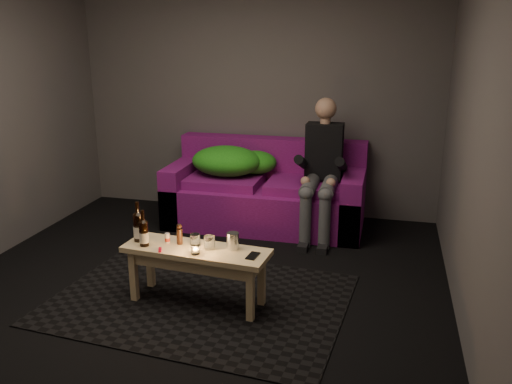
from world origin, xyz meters
TOP-DOWN VIEW (x-y plane):
  - floor at (0.00, 0.00)m, footprint 4.50×4.50m
  - room at (0.00, 0.47)m, footprint 4.50×4.50m
  - rug at (0.11, -0.00)m, footprint 2.34×1.79m
  - sofa at (0.21, 1.82)m, footprint 2.04×0.92m
  - green_blanket at (-0.16, 1.81)m, footprint 0.90×0.61m
  - person at (0.81, 1.65)m, footprint 0.37×0.85m
  - coffee_table at (0.11, -0.05)m, footprint 1.13×0.45m
  - beer_bottle_a at (-0.37, -0.02)m, footprint 0.08×0.08m
  - beer_bottle_b at (-0.29, -0.10)m, footprint 0.07×0.07m
  - salt_shaker at (-0.14, -0.01)m, footprint 0.04×0.04m
  - pepper_mill at (-0.04, -0.00)m, footprint 0.06×0.06m
  - tumbler_back at (0.08, 0.00)m, footprint 0.09×0.09m
  - tealight at (0.14, -0.15)m, footprint 0.06×0.06m
  - tumbler_front at (0.21, -0.04)m, footprint 0.10×0.10m
  - steel_cup at (0.38, 0.00)m, footprint 0.10×0.10m
  - smartphone at (0.55, -0.10)m, footprint 0.08×0.15m
  - red_lighter at (-0.13, -0.16)m, footprint 0.05×0.08m

SIDE VIEW (x-z plane):
  - floor at x=0.00m, z-range 0.00..0.00m
  - rug at x=0.11m, z-range 0.00..0.01m
  - sofa at x=0.21m, z-range -0.12..0.76m
  - coffee_table at x=0.11m, z-range 0.15..0.60m
  - smartphone at x=0.55m, z-range 0.45..0.46m
  - red_lighter at x=-0.13m, z-range 0.45..0.46m
  - tealight at x=0.14m, z-range 0.45..0.50m
  - salt_shaker at x=-0.14m, z-range 0.45..0.53m
  - tumbler_back at x=0.08m, z-range 0.45..0.54m
  - tumbler_front at x=0.21m, z-range 0.45..0.55m
  - pepper_mill at x=-0.04m, z-range 0.45..0.57m
  - steel_cup at x=0.38m, z-range 0.45..0.58m
  - beer_bottle_b at x=-0.29m, z-range 0.41..0.69m
  - beer_bottle_a at x=-0.37m, z-range 0.41..0.72m
  - green_blanket at x=-0.16m, z-range 0.51..0.81m
  - person at x=0.81m, z-range 0.02..1.39m
  - room at x=0.00m, z-range -0.61..3.89m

